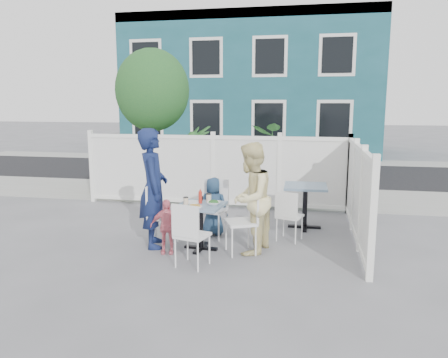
% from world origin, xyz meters
% --- Properties ---
extents(ground, '(80.00, 80.00, 0.00)m').
position_xyz_m(ground, '(0.00, 0.00, 0.00)').
color(ground, slate).
extents(near_sidewalk, '(24.00, 2.60, 0.01)m').
position_xyz_m(near_sidewalk, '(0.00, 3.80, 0.01)').
color(near_sidewalk, gray).
rests_on(near_sidewalk, ground).
extents(street, '(24.00, 5.00, 0.01)m').
position_xyz_m(street, '(0.00, 7.50, 0.00)').
color(street, black).
rests_on(street, ground).
extents(far_sidewalk, '(24.00, 1.60, 0.01)m').
position_xyz_m(far_sidewalk, '(0.00, 10.60, 0.01)').
color(far_sidewalk, gray).
rests_on(far_sidewalk, ground).
extents(building, '(11.00, 6.00, 6.00)m').
position_xyz_m(building, '(-0.50, 14.00, 3.00)').
color(building, '#184B53').
rests_on(building, ground).
extents(fence_back, '(5.86, 0.08, 1.60)m').
position_xyz_m(fence_back, '(0.10, 2.40, 0.78)').
color(fence_back, white).
rests_on(fence_back, ground).
extents(fence_right, '(0.08, 3.66, 1.60)m').
position_xyz_m(fence_right, '(3.00, 0.60, 0.78)').
color(fence_right, white).
rests_on(fence_right, ground).
extents(tree, '(1.80, 1.62, 3.59)m').
position_xyz_m(tree, '(-1.60, 3.30, 2.59)').
color(tree, '#382316').
rests_on(tree, ground).
extents(utility_cabinet, '(0.69, 0.51, 1.23)m').
position_xyz_m(utility_cabinet, '(-2.45, 4.00, 0.62)').
color(utility_cabinet, yellow).
rests_on(utility_cabinet, ground).
extents(potted_shrub_a, '(1.38, 1.38, 1.76)m').
position_xyz_m(potted_shrub_a, '(-0.51, 3.10, 0.88)').
color(potted_shrub_a, '#174621').
rests_on(potted_shrub_a, ground).
extents(potted_shrub_b, '(2.15, 2.16, 1.82)m').
position_xyz_m(potted_shrub_b, '(1.75, 3.00, 0.91)').
color(potted_shrub_b, '#174621').
rests_on(potted_shrub_b, ground).
extents(main_table, '(0.76, 0.76, 0.73)m').
position_xyz_m(main_table, '(0.52, -0.41, 0.57)').
color(main_table, '#425F77').
rests_on(main_table, ground).
extents(spare_table, '(0.78, 0.78, 0.81)m').
position_xyz_m(spare_table, '(2.13, 1.12, 0.63)').
color(spare_table, '#425F77').
rests_on(spare_table, ground).
extents(chair_left, '(0.49, 0.50, 1.01)m').
position_xyz_m(chair_left, '(-0.20, -0.36, 0.59)').
color(chair_left, white).
rests_on(chair_left, ground).
extents(chair_right, '(0.59, 0.60, 1.00)m').
position_xyz_m(chair_right, '(1.25, -0.42, 0.58)').
color(chair_right, white).
rests_on(chair_right, ground).
extents(chair_back, '(0.52, 0.51, 1.00)m').
position_xyz_m(chair_back, '(0.57, 0.33, 0.58)').
color(chair_back, white).
rests_on(chair_back, ground).
extents(chair_near, '(0.51, 0.50, 0.94)m').
position_xyz_m(chair_near, '(0.56, -1.21, 0.54)').
color(chair_near, white).
rests_on(chair_near, ground).
extents(chair_spare, '(0.49, 0.48, 0.86)m').
position_xyz_m(chair_spare, '(1.86, 0.26, 0.50)').
color(chair_spare, white).
rests_on(chair_spare, ground).
extents(man, '(0.67, 0.81, 1.92)m').
position_xyz_m(man, '(-0.26, -0.38, 0.96)').
color(man, '#131E49').
rests_on(man, ground).
extents(woman, '(0.82, 0.96, 1.72)m').
position_xyz_m(woman, '(1.31, -0.39, 0.86)').
color(woman, '#EED358').
rests_on(woman, ground).
extents(boy, '(0.52, 0.35, 1.03)m').
position_xyz_m(boy, '(0.55, 0.39, 0.51)').
color(boy, navy).
rests_on(boy, ground).
extents(toddler, '(0.53, 0.31, 0.86)m').
position_xyz_m(toddler, '(0.05, -0.68, 0.43)').
color(toddler, '#E36F80').
rests_on(toddler, ground).
extents(plate_main, '(0.22, 0.22, 0.01)m').
position_xyz_m(plate_main, '(0.48, -0.59, 0.74)').
color(plate_main, white).
rests_on(plate_main, main_table).
extents(plate_side, '(0.24, 0.24, 0.02)m').
position_xyz_m(plate_side, '(0.36, -0.30, 0.74)').
color(plate_side, white).
rests_on(plate_side, main_table).
extents(salad_bowl, '(0.22, 0.22, 0.05)m').
position_xyz_m(salad_bowl, '(0.73, -0.39, 0.76)').
color(salad_bowl, white).
rests_on(salad_bowl, main_table).
extents(coffee_cup_a, '(0.08, 0.08, 0.11)m').
position_xyz_m(coffee_cup_a, '(0.30, -0.48, 0.79)').
color(coffee_cup_a, beige).
rests_on(coffee_cup_a, main_table).
extents(coffee_cup_b, '(0.08, 0.08, 0.12)m').
position_xyz_m(coffee_cup_b, '(0.60, -0.20, 0.79)').
color(coffee_cup_b, beige).
rests_on(coffee_cup_b, main_table).
extents(ketchup_bottle, '(0.06, 0.06, 0.19)m').
position_xyz_m(ketchup_bottle, '(0.50, -0.33, 0.83)').
color(ketchup_bottle, red).
rests_on(ketchup_bottle, main_table).
extents(salt_shaker, '(0.03, 0.03, 0.07)m').
position_xyz_m(salt_shaker, '(0.43, -0.16, 0.77)').
color(salt_shaker, white).
rests_on(salt_shaker, main_table).
extents(pepper_shaker, '(0.03, 0.03, 0.07)m').
position_xyz_m(pepper_shaker, '(0.48, -0.13, 0.77)').
color(pepper_shaker, black).
rests_on(pepper_shaker, main_table).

